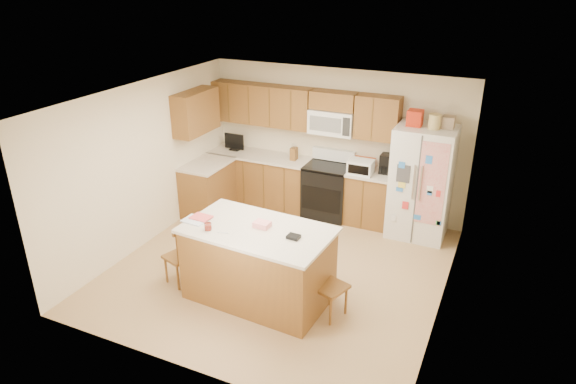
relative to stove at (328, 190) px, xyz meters
The scene contains 9 objects.
ground 1.99m from the stove, 90.00° to the right, with size 4.50×4.50×0.00m, color tan.
room_shell 2.16m from the stove, 90.00° to the right, with size 4.60×4.60×2.52m.
cabinetry 1.09m from the stove, behind, with size 3.36×1.56×2.15m.
stove is the anchor object (origin of this frame).
refrigerator 1.63m from the stove, ahead, with size 0.90×0.79×2.04m.
island 2.69m from the stove, 88.96° to the right, with size 1.95×1.19×1.10m.
windsor_chair_left 3.01m from the stove, 110.77° to the right, with size 0.46×0.47×0.87m.
windsor_chair_back 1.93m from the stove, 89.28° to the right, with size 0.47×0.46×0.88m.
windsor_chair_right 2.84m from the stove, 69.34° to the right, with size 0.46×0.47×0.88m.
Camera 1 is at (2.74, -5.74, 3.99)m, focal length 32.00 mm.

